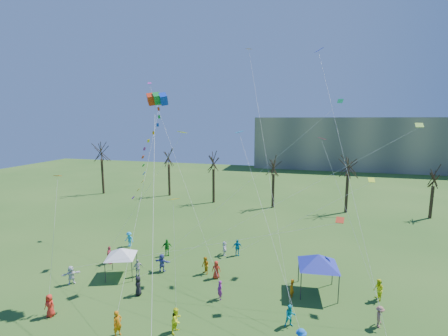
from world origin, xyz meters
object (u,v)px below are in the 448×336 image
(big_box_kite, at_px, (150,155))
(distant_building, at_px, (360,143))
(canopy_tent_white, at_px, (121,252))
(canopy_tent_blue, at_px, (318,260))

(big_box_kite, bearing_deg, distant_building, 70.40)
(distant_building, bearing_deg, canopy_tent_white, -112.76)
(big_box_kite, height_order, canopy_tent_white, big_box_kite)
(canopy_tent_blue, bearing_deg, canopy_tent_white, -174.14)
(big_box_kite, xyz_separation_m, canopy_tent_white, (-4.18, 1.57, -9.33))
(canopy_tent_blue, bearing_deg, big_box_kite, -165.86)
(canopy_tent_white, relative_size, canopy_tent_blue, 0.76)
(big_box_kite, relative_size, canopy_tent_white, 5.24)
(big_box_kite, height_order, canopy_tent_blue, big_box_kite)
(distant_building, relative_size, canopy_tent_blue, 13.45)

